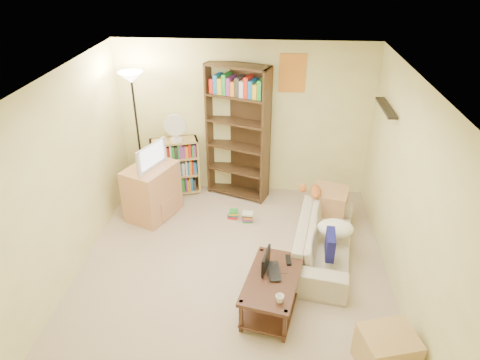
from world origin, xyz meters
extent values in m
plane|color=#BEA48E|center=(0.00, 0.00, 0.00)|extent=(4.50, 4.50, 0.00)
cube|color=#F7F7A6|center=(0.00, 2.25, 1.25)|extent=(4.00, 0.04, 2.50)
cube|color=#F7F7A6|center=(-2.00, 0.00, 1.25)|extent=(0.04, 4.50, 2.50)
cube|color=#F7F7A6|center=(2.00, 0.00, 1.25)|extent=(0.04, 4.50, 2.50)
cube|color=silver|center=(0.00, 0.00, 2.50)|extent=(4.00, 4.50, 0.04)
cube|color=red|center=(0.72, 2.24, 2.02)|extent=(0.40, 0.02, 0.58)
cube|color=black|center=(1.92, 1.30, 1.85)|extent=(0.12, 0.80, 0.03)
imported|color=#C0B79F|center=(1.19, 0.49, 0.26)|extent=(2.04, 1.31, 0.53)
cube|color=navy|center=(1.21, 0.10, 0.50)|extent=(0.13, 0.35, 0.31)
ellipsoid|color=white|center=(1.32, 0.52, 0.45)|extent=(0.48, 0.35, 0.21)
ellipsoid|color=#C8642A|center=(1.11, 1.21, 0.59)|extent=(0.35, 0.20, 0.14)
sphere|color=#C8642A|center=(0.92, 1.24, 0.61)|extent=(0.11, 0.11, 0.11)
cube|color=#47291B|center=(0.51, -0.49, 0.43)|extent=(0.76, 1.11, 0.04)
cube|color=#47291B|center=(0.51, -0.49, 0.09)|extent=(0.72, 1.05, 0.03)
cube|color=#47291B|center=(0.19, -0.88, 0.22)|extent=(0.04, 0.04, 0.45)
cube|color=#47291B|center=(0.65, -0.98, 0.22)|extent=(0.04, 0.04, 0.45)
cube|color=#47291B|center=(0.37, -0.01, 0.22)|extent=(0.04, 0.04, 0.45)
cube|color=#47291B|center=(0.84, -0.11, 0.22)|extent=(0.04, 0.04, 0.45)
imported|color=black|center=(0.57, -0.40, 0.46)|extent=(0.40, 0.31, 0.03)
cube|color=white|center=(0.43, -0.37, 0.58)|extent=(0.08, 0.33, 0.22)
imported|color=white|center=(0.59, -0.85, 0.49)|extent=(0.14, 0.14, 0.09)
cube|color=black|center=(0.69, -0.19, 0.46)|extent=(0.07, 0.18, 0.02)
cube|color=tan|center=(-1.34, 1.33, 0.42)|extent=(0.82, 0.93, 0.83)
imported|color=black|center=(-1.34, 1.33, 1.02)|extent=(0.72, 0.56, 0.38)
cube|color=#3F2918|center=(-0.09, 2.05, 1.09)|extent=(1.04, 0.65, 2.18)
cube|color=tan|center=(-1.11, 2.01, 0.49)|extent=(0.81, 0.53, 0.97)
cylinder|color=white|center=(-1.06, 1.98, 0.99)|extent=(0.19, 0.19, 0.04)
cylinder|color=white|center=(-1.06, 1.98, 1.09)|extent=(0.02, 0.02, 0.19)
cylinder|color=white|center=(-1.06, 1.95, 1.25)|extent=(0.35, 0.06, 0.35)
cylinder|color=black|center=(-1.59, 1.74, 0.02)|extent=(0.32, 0.32, 0.03)
cylinder|color=black|center=(-1.59, 1.74, 1.00)|extent=(0.03, 0.03, 2.00)
cone|color=#FFEAC6|center=(-1.59, 1.74, 2.05)|extent=(0.36, 0.36, 0.16)
cube|color=tan|center=(1.34, 1.31, 0.28)|extent=(0.61, 0.61, 0.56)
cube|color=tan|center=(1.65, -1.20, 0.22)|extent=(0.62, 0.56, 0.43)
cube|color=red|center=(-0.10, 1.32, 0.07)|extent=(0.16, 0.12, 0.14)
cube|color=#1966B2|center=(0.13, 1.23, 0.08)|extent=(0.16, 0.12, 0.17)
camera|label=1|loc=(0.43, -4.15, 3.74)|focal=32.00mm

